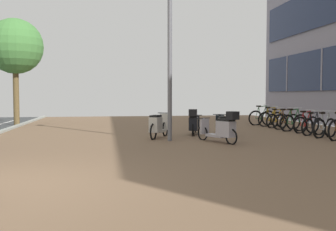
{
  "coord_description": "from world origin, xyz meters",
  "views": [
    {
      "loc": [
        1.67,
        -6.28,
        1.46
      ],
      "look_at": [
        3.06,
        2.41,
        0.99
      ],
      "focal_mm": 40.88,
      "sensor_mm": 36.0,
      "label": 1
    }
  ],
  "objects": [
    {
      "name": "ground",
      "position": [
        1.43,
        0.0,
        -0.02
      ],
      "size": [
        21.0,
        40.0,
        0.13
      ],
      "color": "#222629"
    },
    {
      "name": "bicycle_rack_03",
      "position": [
        9.04,
        5.73,
        0.34
      ],
      "size": [
        1.23,
        0.61,
        0.96
      ],
      "color": "black",
      "rests_on": "ground"
    },
    {
      "name": "bicycle_rack_04",
      "position": [
        9.06,
        6.51,
        0.33
      ],
      "size": [
        1.23,
        0.57,
        0.92
      ],
      "color": "black",
      "rests_on": "ground"
    },
    {
      "name": "bicycle_rack_05",
      "position": [
        9.22,
        7.3,
        0.33
      ],
      "size": [
        1.26,
        0.47,
        0.93
      ],
      "color": "black",
      "rests_on": "ground"
    },
    {
      "name": "bicycle_rack_06",
      "position": [
        9.11,
        8.08,
        0.35
      ],
      "size": [
        1.34,
        0.48,
        0.99
      ],
      "color": "black",
      "rests_on": "ground"
    },
    {
      "name": "bicycle_rack_07",
      "position": [
        9.18,
        8.86,
        0.34
      ],
      "size": [
        1.34,
        0.48,
        0.95
      ],
      "color": "black",
      "rests_on": "ground"
    },
    {
      "name": "bicycle_rack_08",
      "position": [
        9.13,
        9.64,
        0.33
      ],
      "size": [
        1.23,
        0.51,
        0.93
      ],
      "color": "black",
      "rests_on": "ground"
    },
    {
      "name": "bicycle_rack_09",
      "position": [
        9.19,
        10.43,
        0.34
      ],
      "size": [
        1.36,
        0.48,
        0.98
      ],
      "color": "black",
      "rests_on": "ground"
    },
    {
      "name": "bicycle_rack_10",
      "position": [
        9.09,
        11.21,
        0.36
      ],
      "size": [
        1.45,
        0.48,
        1.03
      ],
      "color": "black",
      "rests_on": "ground"
    },
    {
      "name": "scooter_near",
      "position": [
        4.81,
        7.33,
        0.43
      ],
      "size": [
        0.81,
        1.69,
        0.98
      ],
      "color": "black",
      "rests_on": "ground"
    },
    {
      "name": "scooter_mid",
      "position": [
        5.83,
        7.17,
        0.37
      ],
      "size": [
        0.64,
        1.78,
        0.75
      ],
      "color": "black",
      "rests_on": "ground"
    },
    {
      "name": "scooter_far",
      "position": [
        5.13,
        4.88,
        0.45
      ],
      "size": [
        0.99,
        1.68,
        1.0
      ],
      "color": "black",
      "rests_on": "ground"
    },
    {
      "name": "scooter_extra",
      "position": [
        3.38,
        6.48,
        0.42
      ],
      "size": [
        0.93,
        1.6,
        0.86
      ],
      "color": "black",
      "rests_on": "ground"
    },
    {
      "name": "lamp_post",
      "position": [
        3.64,
        5.65,
        3.34
      ],
      "size": [
        0.2,
        0.52,
        6.04
      ],
      "color": "slate",
      "rests_on": "ground"
    },
    {
      "name": "street_tree",
      "position": [
        -2.61,
        12.93,
        3.75
      ],
      "size": [
        2.62,
        2.62,
        5.08
      ],
      "color": "brown",
      "rests_on": "ground"
    }
  ]
}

